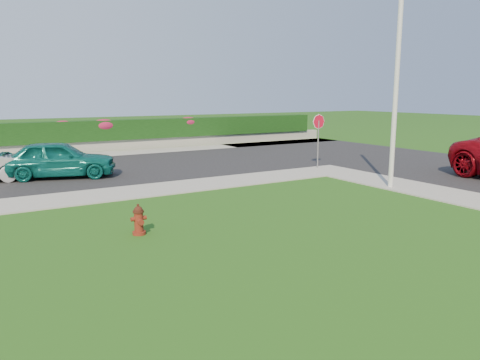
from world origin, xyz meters
TOP-DOWN VIEW (x-y plane):
  - ground at (0.00, 0.00)m, footprint 120.00×120.00m
  - curb_corner at (7.00, 9.00)m, footprint 2.00×2.00m
  - sidewalk_beyond at (-1.00, 19.00)m, footprint 34.00×2.00m
  - retaining_wall at (-1.00, 20.50)m, footprint 34.00×0.40m
  - hedge at (-1.00, 20.60)m, footprint 32.00×0.90m
  - fire_hydrant at (-2.66, 4.49)m, footprint 0.35×0.33m
  - sedan_teal at (-2.82, 12.88)m, footprint 4.39×2.79m
  - utility_pole at (6.39, 5.22)m, footprint 0.16×0.16m
  - stop_sign at (7.02, 9.71)m, footprint 0.63×0.06m
  - flower_clump_d at (-1.17, 20.50)m, footprint 1.01×0.65m
  - flower_clump_e at (0.99, 20.50)m, footprint 1.36×0.87m
  - flower_clump_f at (6.06, 20.50)m, footprint 1.21×0.78m

SIDE VIEW (x-z plane):
  - ground at x=0.00m, z-range 0.00..0.00m
  - curb_corner at x=7.00m, z-range 0.00..0.04m
  - sidewalk_beyond at x=-1.00m, z-range 0.00..0.04m
  - retaining_wall at x=-1.00m, z-range 0.00..0.60m
  - fire_hydrant at x=-2.66m, z-range -0.02..0.68m
  - sedan_teal at x=-2.82m, z-range 0.04..1.43m
  - hedge at x=-1.00m, z-range 0.60..1.70m
  - flower_clump_e at x=0.99m, z-range 1.09..1.77m
  - flower_clump_f at x=6.06m, z-range 1.16..1.76m
  - flower_clump_d at x=-1.17m, z-range 1.25..1.75m
  - stop_sign at x=7.02m, z-range 0.54..2.83m
  - utility_pole at x=6.39m, z-range 0.00..6.64m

